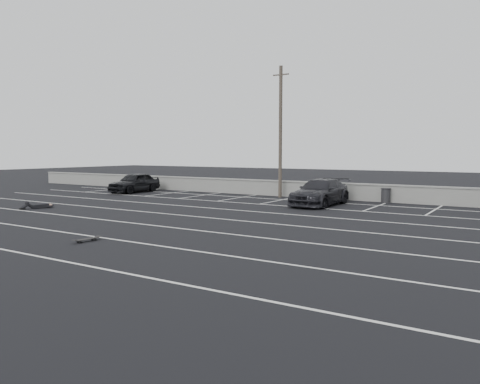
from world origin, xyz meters
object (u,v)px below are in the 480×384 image
Objects in this scene: car_right at (320,192)px; utility_pole at (280,131)px; skateboard at (87,239)px; person at (42,204)px; car_left at (134,182)px; trash_bin at (386,195)px.

utility_pole is (-3.96, 2.77, 3.58)m from car_right.
skateboard is (1.48, -16.97, -4.23)m from utility_pole.
car_left is at bearing 124.03° from person.
person is at bearing -77.20° from car_left.
trash_bin is 1.03× the size of skateboard.
skateboard is at bearing -9.37° from person.
person is 10.78m from skateboard.
utility_pole is 3.78× the size of person.
car_right reaches higher than person.
car_left is 0.50× the size of utility_pole.
skateboard is at bearing -99.27° from car_right.
car_left is at bearing -167.51° from utility_pole.
car_left is at bearing 136.13° from skateboard.
utility_pole is at bearing 9.39° from car_left.
car_left is 4.92× the size of trash_bin.
person reaches higher than skateboard.
trash_bin is (2.84, 3.09, -0.29)m from car_right.
car_left is 0.85× the size of car_right.
car_left reaches higher than person.
trash_bin is at bearing 78.90° from skateboard.
car_right is 4.20m from trash_bin.
person is at bearing 158.48° from skateboard.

